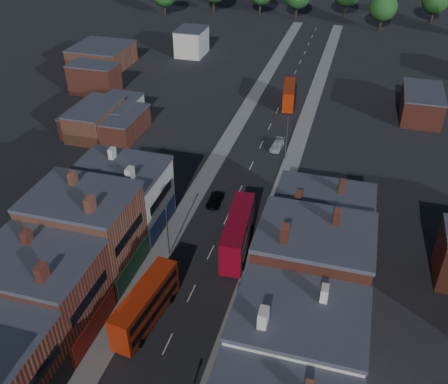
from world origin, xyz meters
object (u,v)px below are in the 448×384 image
Objects in this scene: bus_1 at (238,232)px; bus_2 at (289,95)px; car_3 at (277,145)px; ped_3 at (239,288)px; bus_0 at (145,304)px; car_2 at (215,200)px.

bus_1 is 1.19× the size of bus_2.
bus_2 is (-1.63, 49.77, -0.46)m from bus_1.
bus_1 reaches higher than bus_2.
bus_2 reaches higher than car_3.
bus_1 reaches higher than ped_3.
bus_0 is 1.08× the size of bus_2.
bus_1 is at bearing 72.81° from bus_0.
car_2 is at bearing 117.72° from bus_1.
bus_1 is 11.53m from car_2.
car_2 is at bearing 33.60° from ped_3.
bus_2 is 20.22m from car_3.
car_3 is (5.90, 20.17, 0.06)m from car_2.
bus_2 reaches higher than ped_3.
bus_2 reaches higher than car_2.
car_2 is 21.02m from car_3.
car_2 is at bearing -104.14° from bus_2.
ped_3 is at bearing -93.85° from bus_2.
car_3 is (1.41, -20.10, -1.73)m from bus_2.
bus_0 is 45.37m from car_3.
bus_1 is 29.75m from car_3.
bus_2 is at bearing 86.79° from bus_1.
ped_3 is at bearing -81.44° from car_3.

